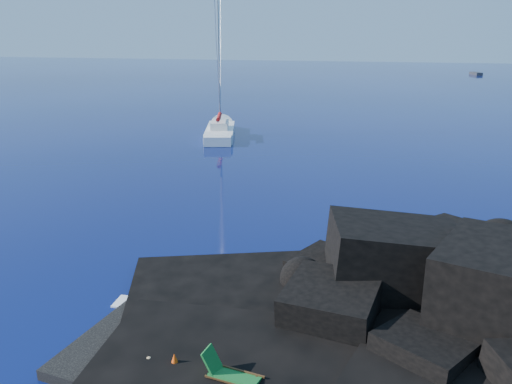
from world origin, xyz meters
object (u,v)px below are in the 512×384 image
deck_chair (235,370)px  distant_boat_a (476,75)px  sailboat (220,137)px  marker_cone (175,362)px  sunbather (132,361)px

deck_chair → distant_boat_a: (22.64, 135.65, -0.91)m
deck_chair → distant_boat_a: bearing=87.1°
sailboat → marker_cone: 37.79m
distant_boat_a → deck_chair: bearing=-114.7°
deck_chair → marker_cone: size_ratio=2.84×
marker_cone → distant_boat_a: (24.58, 135.43, -0.64)m
marker_cone → deck_chair: bearing=-6.4°
deck_chair → marker_cone: deck_chair is taller
sailboat → deck_chair: 38.64m
deck_chair → sunbather: bearing=-174.1°
distant_boat_a → marker_cone: bearing=-115.6°
deck_chair → sunbather: (-3.24, 0.04, -0.38)m
sailboat → distant_boat_a: (36.20, 99.48, 0.00)m
sunbather → marker_cone: 1.32m
deck_chair → sunbather: size_ratio=0.94×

